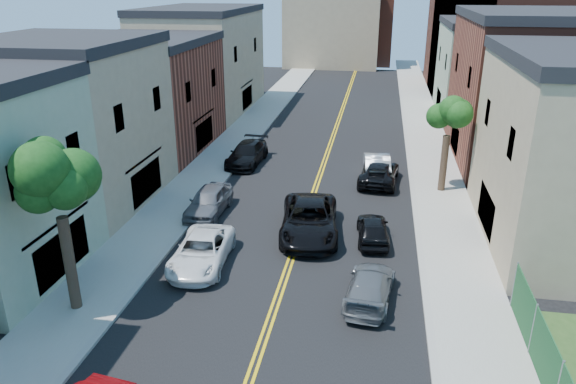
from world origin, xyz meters
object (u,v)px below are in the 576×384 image
at_px(white_pickup, 202,251).
at_px(grey_car_right, 370,287).
at_px(grey_car_left, 209,201).
at_px(black_suv_lane, 309,220).
at_px(dark_car_right_far, 379,173).
at_px(silver_car_right, 377,164).
at_px(black_car_left, 247,154).
at_px(black_car_right, 373,229).

height_order(white_pickup, grey_car_right, white_pickup).
relative_size(grey_car_left, black_suv_lane, 0.74).
distance_m(white_pickup, dark_car_right_far, 14.91).
relative_size(grey_car_left, silver_car_right, 0.97).
xyz_separation_m(silver_car_right, dark_car_right_far, (0.18, -1.48, -0.08)).
distance_m(grey_car_right, silver_car_right, 15.79).
bearing_deg(black_car_left, black_suv_lane, -58.12).
bearing_deg(grey_car_left, silver_car_right, 43.29).
relative_size(black_car_right, black_suv_lane, 0.62).
bearing_deg(grey_car_right, silver_car_right, -83.65).
relative_size(grey_car_left, black_car_left, 0.87).
xyz_separation_m(white_pickup, black_car_left, (-1.46, 14.97, 0.06)).
height_order(white_pickup, black_car_right, white_pickup).
bearing_deg(silver_car_right, grey_car_left, 37.56).
distance_m(white_pickup, black_car_right, 8.74).
bearing_deg(black_car_left, grey_car_left, -86.85).
bearing_deg(black_car_left, silver_car_right, -2.50).
bearing_deg(black_car_right, black_car_left, -54.42).
height_order(grey_car_left, silver_car_right, grey_car_left).
distance_m(white_pickup, black_suv_lane, 6.07).
relative_size(grey_car_right, black_suv_lane, 0.71).
distance_m(grey_car_right, black_suv_lane, 6.65).
bearing_deg(black_suv_lane, grey_car_right, -66.38).
relative_size(white_pickup, black_car_left, 0.96).
bearing_deg(dark_car_right_far, black_car_right, 93.72).
xyz_separation_m(grey_car_left, dark_car_right_far, (9.48, 6.78, -0.08)).
bearing_deg(grey_car_left, black_car_left, 91.67).
xyz_separation_m(black_car_left, grey_car_right, (9.30, -16.71, -0.12)).
bearing_deg(black_car_right, dark_car_right_far, -95.61).
height_order(grey_car_right, dark_car_right_far, dark_car_right_far).
relative_size(white_pickup, black_car_right, 1.31).
xyz_separation_m(black_car_left, silver_car_right, (9.30, -0.92, 0.02)).
xyz_separation_m(white_pickup, black_suv_lane, (4.54, 4.03, 0.16)).
bearing_deg(grey_car_left, black_car_right, -9.93).
bearing_deg(dark_car_right_far, black_car_left, -9.28).
height_order(grey_car_left, dark_car_right_far, grey_car_left).
bearing_deg(black_car_right, black_suv_lane, -7.00).
bearing_deg(grey_car_right, black_car_left, -54.56).
relative_size(black_car_right, silver_car_right, 0.82).
height_order(grey_car_left, black_suv_lane, black_suv_lane).
bearing_deg(black_suv_lane, white_pickup, -144.53).
height_order(black_car_left, silver_car_right, silver_car_right).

